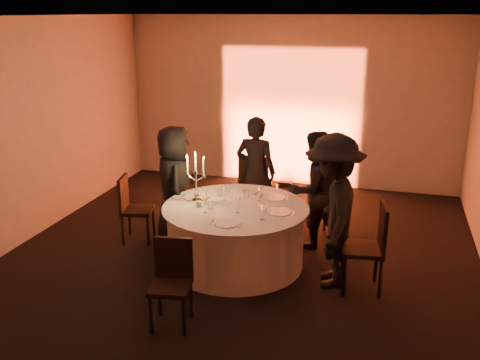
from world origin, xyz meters
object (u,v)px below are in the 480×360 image
(chair_back_left, at_px, (256,183))
(coffee_cup, at_px, (198,204))
(chair_right, at_px, (371,242))
(guest_right, at_px, (333,211))
(chair_front, at_px, (172,277))
(candelabra, at_px, (196,184))
(chair_back_right, at_px, (325,201))
(guest_back_left, at_px, (256,172))
(chair_left, at_px, (132,205))
(guest_left, at_px, (175,184))
(guest_back_right, at_px, (313,190))
(banquet_table, at_px, (236,236))

(chair_back_left, xyz_separation_m, coffee_cup, (-0.32, -1.61, 0.21))
(chair_right, relative_size, guest_right, 0.58)
(chair_front, relative_size, candelabra, 1.37)
(chair_back_right, distance_m, guest_back_left, 1.11)
(chair_left, height_order, coffee_cup, chair_left)
(chair_left, relative_size, chair_right, 0.89)
(chair_left, height_order, chair_back_right, chair_back_right)
(chair_back_right, bearing_deg, chair_left, -23.79)
(chair_front, xyz_separation_m, guest_left, (-0.76, 1.93, 0.31))
(coffee_cup, height_order, candelabra, candelabra)
(guest_back_right, relative_size, guest_right, 0.89)
(coffee_cup, bearing_deg, guest_back_right, 36.85)
(chair_back_left, xyz_separation_m, candelabra, (-0.40, -1.44, 0.41))
(banquet_table, distance_m, chair_front, 1.46)
(chair_front, distance_m, guest_left, 2.09)
(chair_back_right, relative_size, candelabra, 1.59)
(chair_back_left, height_order, chair_right, chair_back_left)
(chair_front, height_order, guest_right, guest_right)
(chair_left, relative_size, guest_back_right, 0.58)
(chair_left, height_order, chair_front, chair_left)
(chair_back_right, relative_size, coffee_cup, 9.37)
(guest_back_right, bearing_deg, coffee_cup, -7.94)
(chair_back_left, bearing_deg, chair_front, 91.84)
(guest_back_left, xyz_separation_m, guest_back_right, (0.91, -0.49, -0.03))
(chair_right, bearing_deg, guest_right, -104.33)
(chair_front, xyz_separation_m, coffee_cup, (-0.19, 1.32, 0.30))
(guest_back_right, bearing_deg, guest_right, 65.13)
(guest_left, height_order, candelabra, guest_left)
(chair_right, bearing_deg, candelabra, -105.40)
(guest_left, bearing_deg, chair_back_right, -100.81)
(chair_front, relative_size, guest_right, 0.50)
(chair_front, relative_size, guest_back_right, 0.56)
(coffee_cup, distance_m, candelabra, 0.27)
(guest_back_right, bearing_deg, banquet_table, 0.42)
(guest_left, relative_size, candelabra, 2.49)
(banquet_table, bearing_deg, chair_back_left, 94.75)
(guest_left, height_order, guest_back_right, guest_left)
(banquet_table, bearing_deg, chair_front, -99.80)
(guest_back_left, xyz_separation_m, coffee_cup, (-0.36, -1.44, -0.02))
(banquet_table, height_order, guest_left, guest_left)
(chair_back_right, relative_size, guest_right, 0.58)
(banquet_table, distance_m, chair_right, 1.66)
(chair_back_right, height_order, chair_front, chair_back_right)
(guest_left, distance_m, coffee_cup, 0.83)
(banquet_table, xyz_separation_m, guest_right, (1.19, -0.17, 0.51))
(chair_front, distance_m, guest_right, 1.96)
(chair_right, distance_m, guest_back_left, 2.32)
(chair_back_right, xyz_separation_m, chair_front, (-1.21, -2.47, -0.08))
(chair_back_right, distance_m, chair_right, 1.42)
(guest_back_right, bearing_deg, guest_back_left, -72.80)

